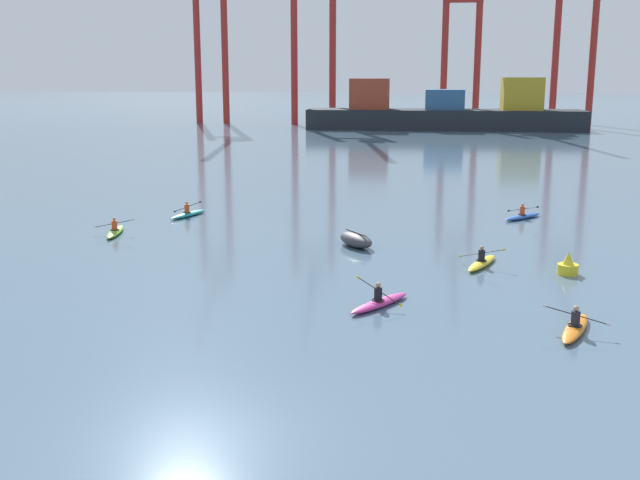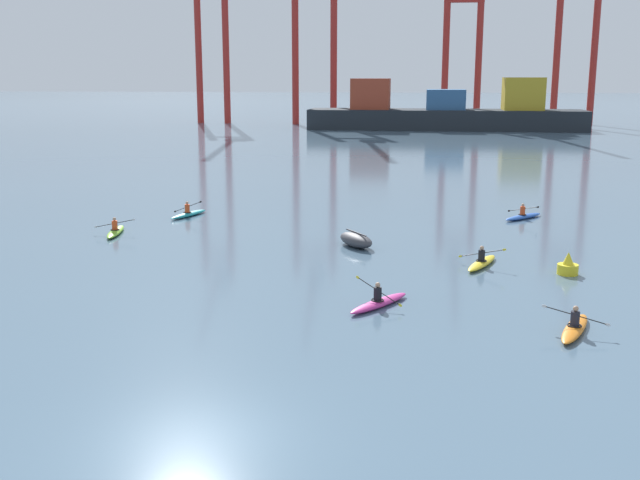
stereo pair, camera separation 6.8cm
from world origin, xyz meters
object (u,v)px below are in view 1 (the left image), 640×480
object	(u,v)px
gantry_crane_west	(209,14)
kayak_lime	(115,231)
gantry_crane_east	(577,18)
kayak_magenta	(379,302)
kayak_blue	(523,216)
channel_buoy	(568,266)
kayak_yellow	(482,262)
gantry_crane_west_mid	(313,16)
capsized_dinghy	(356,240)
container_barge	(444,113)
gantry_crane_east_mid	(462,25)
kayak_orange	(575,327)
kayak_teal	(188,214)

from	to	relation	value
gantry_crane_west	kayak_lime	distance (m)	102.31
gantry_crane_east	kayak_magenta	bearing A→B (deg)	-103.57
kayak_magenta	kayak_blue	size ratio (longest dim) A/B	1.09
gantry_crane_east	channel_buoy	size ratio (longest dim) A/B	35.48
kayak_magenta	kayak_lime	xyz separation A→B (m)	(-15.11, 11.23, -0.00)
kayak_yellow	channel_buoy	bearing A→B (deg)	-15.53
gantry_crane_west_mid	kayak_blue	distance (m)	94.25
capsized_dinghy	kayak_magenta	xyz separation A→B (m)	(1.78, -9.97, -0.18)
container_barge	gantry_crane_west	distance (m)	46.69
gantry_crane_east_mid	kayak_yellow	xyz separation A→B (m)	(-3.38, -106.15, -17.20)
kayak_orange	kayak_yellow	bearing A→B (deg)	105.61
gantry_crane_east	kayak_magenta	world-z (taller)	gantry_crane_east
gantry_crane_west_mid	kayak_teal	distance (m)	92.78
gantry_crane_east_mid	kayak_magenta	size ratio (longest dim) A/B	10.73
container_barge	capsized_dinghy	xyz separation A→B (m)	(-6.43, -87.77, -2.38)
gantry_crane_west	kayak_lime	bearing A→B (deg)	-77.17
kayak_orange	gantry_crane_east	bearing A→B (deg)	79.88
capsized_dinghy	gantry_crane_east_mid	bearing A→B (deg)	84.77
capsized_dinghy	channel_buoy	xyz separation A→B (m)	(9.64, -4.15, 0.01)
kayak_magenta	channel_buoy	bearing A→B (deg)	36.53
kayak_orange	capsized_dinghy	bearing A→B (deg)	125.40
kayak_blue	gantry_crane_west_mid	bearing A→B (deg)	106.27
gantry_crane_east_mid	channel_buoy	size ratio (longest dim) A/B	34.11
container_barge	kayak_lime	bearing A→B (deg)	-102.86
kayak_yellow	kayak_teal	bearing A→B (deg)	149.35
gantry_crane_west	gantry_crane_east	xyz separation A→B (m)	(64.58, 3.34, -1.15)
channel_buoy	kayak_teal	distance (m)	23.46
kayak_magenta	kayak_orange	size ratio (longest dim) A/B	0.94
gantry_crane_east_mid	kayak_magenta	bearing A→B (deg)	-93.87
gantry_crane_east_mid	kayak_magenta	world-z (taller)	gantry_crane_east_mid
container_barge	kayak_yellow	size ratio (longest dim) A/B	13.06
capsized_dinghy	kayak_lime	distance (m)	13.38
kayak_teal	gantry_crane_east	bearing A→B (deg)	67.31
gantry_crane_west	kayak_magenta	world-z (taller)	gantry_crane_west
gantry_crane_west	kayak_orange	xyz separation A→B (m)	(44.14, -111.20, -19.27)
gantry_crane_west	kayak_yellow	world-z (taller)	gantry_crane_west
gantry_crane_west_mid	kayak_lime	bearing A→B (deg)	-88.08
kayak_blue	kayak_lime	world-z (taller)	same
kayak_magenta	kayak_yellow	size ratio (longest dim) A/B	0.94
gantry_crane_east_mid	capsized_dinghy	world-z (taller)	gantry_crane_east_mid
gantry_crane_west	kayak_magenta	xyz separation A→B (m)	(37.42, -109.20, -19.27)
container_barge	capsized_dinghy	size ratio (longest dim) A/B	15.99
gantry_crane_east	kayak_yellow	world-z (taller)	gantry_crane_east
container_barge	gantry_crane_west_mid	size ratio (longest dim) A/B	1.16
channel_buoy	kayak_magenta	xyz separation A→B (m)	(-7.86, -5.82, -0.19)
gantry_crane_west_mid	gantry_crane_east	bearing A→B (deg)	6.11
gantry_crane_east	kayak_yellow	bearing A→B (deg)	-102.23
kayak_teal	capsized_dinghy	bearing A→B (deg)	-32.27
gantry_crane_east	kayak_teal	xyz separation A→B (m)	(-39.97, -95.61, -18.12)
container_barge	capsized_dinghy	bearing A→B (deg)	-94.19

